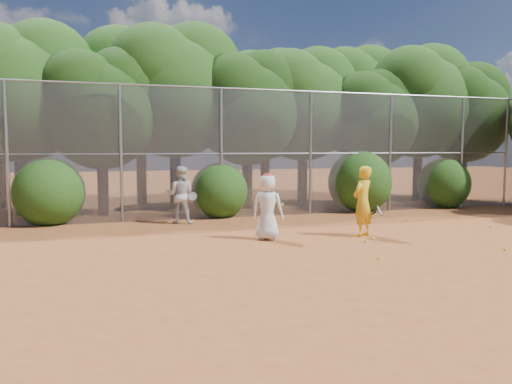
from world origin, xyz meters
name	(u,v)px	position (x,y,z in m)	size (l,w,h in m)	color
ground	(340,254)	(0.00, 0.00, 0.00)	(80.00, 80.00, 0.00)	brown
fence_back	(249,152)	(-0.12, 6.00, 2.05)	(20.05, 0.09, 4.03)	gray
tree_1	(20,85)	(-6.94, 8.54, 4.16)	(4.64, 4.03, 6.35)	black
tree_2	(102,104)	(-4.45, 7.83, 3.58)	(3.99, 3.47, 5.47)	black
tree_3	(176,85)	(-1.94, 8.84, 4.40)	(4.89, 4.26, 6.70)	black
tree_4	(248,104)	(0.55, 8.24, 3.76)	(4.19, 3.64, 5.73)	black
tree_5	(304,100)	(3.06, 9.04, 4.05)	(4.51, 3.92, 6.17)	black
tree_6	(374,114)	(5.55, 8.03, 3.47)	(3.86, 3.36, 5.29)	black
tree_7	(420,97)	(8.06, 8.64, 4.28)	(4.77, 4.14, 6.53)	black
tree_8	(465,109)	(10.05, 8.34, 3.82)	(4.25, 3.70, 5.82)	black
tree_10	(141,85)	(-2.93, 11.05, 4.63)	(5.15, 4.48, 7.06)	black
tree_11	(266,100)	(2.06, 10.64, 4.16)	(4.64, 4.03, 6.35)	black
tree_12	(356,96)	(6.56, 11.24, 4.51)	(5.02, 4.37, 6.88)	black
bush_0	(49,189)	(-6.00, 6.30, 1.00)	(2.00, 2.00, 2.00)	#1A4010
bush_1	(219,188)	(-1.00, 6.30, 0.90)	(1.80, 1.80, 1.80)	#1A4010
bush_2	(360,179)	(4.00, 6.30, 1.10)	(2.20, 2.20, 2.20)	#1A4010
bush_3	(444,181)	(7.50, 6.30, 0.95)	(1.90, 1.90, 1.90)	#1A4010
player_yellow	(363,201)	(1.50, 1.74, 0.87)	(0.89, 0.70, 1.73)	gold
player_teen	(268,207)	(-0.86, 2.04, 0.79)	(0.90, 0.85, 1.58)	white
player_white	(180,195)	(-2.40, 5.28, 0.83)	(0.98, 0.88, 1.65)	silver
ball_0	(374,239)	(1.50, 1.19, 0.03)	(0.07, 0.07, 0.07)	#AED526
ball_1	(408,220)	(4.11, 3.61, 0.03)	(0.07, 0.07, 0.07)	#AED526
ball_2	(378,258)	(0.49, -0.66, 0.03)	(0.07, 0.07, 0.07)	#AED526
ball_3	(490,227)	(5.47, 1.81, 0.03)	(0.07, 0.07, 0.07)	#AED526
ball_4	(365,241)	(1.16, 1.00, 0.03)	(0.07, 0.07, 0.07)	#AED526
ball_5	(400,214)	(4.71, 4.90, 0.03)	(0.07, 0.07, 0.07)	#AED526
ball_6	(505,249)	(3.50, -0.74, 0.03)	(0.07, 0.07, 0.07)	#AED526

